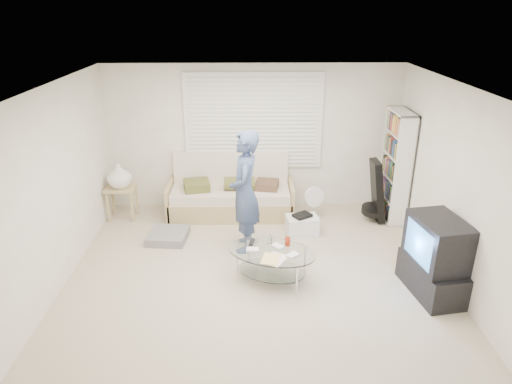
{
  "coord_description": "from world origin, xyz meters",
  "views": [
    {
      "loc": [
        -0.1,
        -5.34,
        3.39
      ],
      "look_at": [
        0.01,
        0.3,
        1.05
      ],
      "focal_mm": 32.0,
      "sensor_mm": 36.0,
      "label": 1
    }
  ],
  "objects_px": {
    "coffee_table": "(272,257)",
    "bookshelf": "(396,166)",
    "tv_unit": "(435,258)",
    "futon_sofa": "(231,195)"
  },
  "relations": [
    {
      "from": "futon_sofa",
      "to": "tv_unit",
      "type": "xyz_separation_m",
      "value": [
        2.59,
        -2.39,
        0.15
      ]
    },
    {
      "from": "coffee_table",
      "to": "futon_sofa",
      "type": "bearing_deg",
      "value": 106.16
    },
    {
      "from": "tv_unit",
      "to": "bookshelf",
      "type": "bearing_deg",
      "value": 86.72
    },
    {
      "from": "bookshelf",
      "to": "tv_unit",
      "type": "distance_m",
      "value": 2.23
    },
    {
      "from": "tv_unit",
      "to": "coffee_table",
      "type": "bearing_deg",
      "value": 171.0
    },
    {
      "from": "futon_sofa",
      "to": "bookshelf",
      "type": "distance_m",
      "value": 2.79
    },
    {
      "from": "coffee_table",
      "to": "bookshelf",
      "type": "bearing_deg",
      "value": 41.4
    },
    {
      "from": "bookshelf",
      "to": "tv_unit",
      "type": "relative_size",
      "value": 1.81
    },
    {
      "from": "bookshelf",
      "to": "coffee_table",
      "type": "xyz_separation_m",
      "value": [
        -2.12,
        -1.87,
        -0.57
      ]
    },
    {
      "from": "futon_sofa",
      "to": "bookshelf",
      "type": "height_order",
      "value": "bookshelf"
    }
  ]
}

